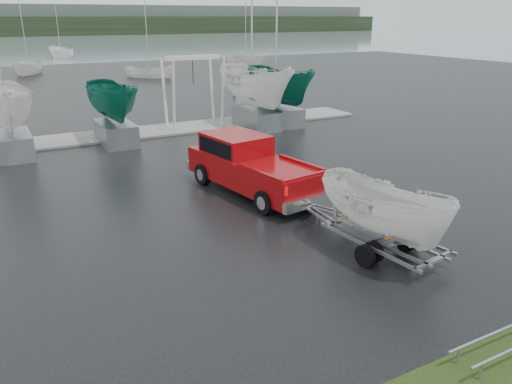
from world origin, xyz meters
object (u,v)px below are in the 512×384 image
pickup_truck (248,163)px  trailer_hitched (394,169)px  trailer_parked (388,163)px  boat_hoist (193,82)px

pickup_truck → trailer_hitched: trailer_hitched is taller
trailer_hitched → trailer_parked: 0.43m
trailer_parked → boat_hoist: bearing=78.4°
pickup_truck → boat_hoist: 11.86m
trailer_hitched → trailer_parked: size_ratio=0.90×
trailer_hitched → boat_hoist: trailer_hitched is taller
boat_hoist → pickup_truck: bearing=-102.1°
trailer_parked → boat_hoist: size_ratio=1.18×
pickup_truck → trailer_parked: (0.65, -6.59, 1.59)m
pickup_truck → trailer_hitched: bearing=-90.0°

